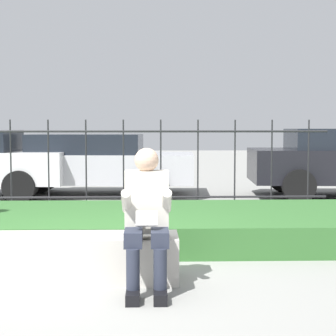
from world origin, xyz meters
name	(u,v)px	position (x,y,z in m)	size (l,w,h in m)	color
ground_plane	(72,281)	(0.00, 0.00, 0.00)	(60.00, 60.00, 0.00)	gray
stone_bench	(50,261)	(-0.19, 0.00, 0.19)	(2.33, 0.51, 0.42)	beige
person_seated_reader	(147,214)	(0.69, -0.29, 0.66)	(0.42, 0.73, 1.22)	black
grass_berm	(93,226)	(0.00, 1.87, 0.17)	(9.02, 2.34, 0.35)	#33662D
iron_fence	(105,166)	(0.00, 3.74, 0.80)	(7.02, 0.03, 1.52)	#232326
car_parked_center	(93,162)	(-0.48, 6.55, 0.68)	(4.14, 2.15, 1.27)	#B7B7BC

